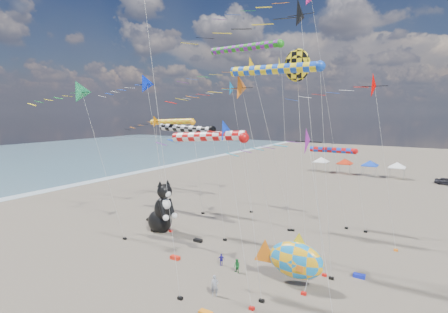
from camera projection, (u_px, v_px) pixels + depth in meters
delta_kite_0 at (142, 124)px, 45.37m from camera, size 7.69×1.70×12.79m
delta_kite_1 at (207, 136)px, 23.76m from camera, size 8.51×1.70×12.77m
delta_kite_3 at (276, 17)px, 27.92m from camera, size 14.59×2.48×22.24m
delta_kite_4 at (370, 87)px, 32.84m from camera, size 10.87×2.62×17.00m
delta_kite_5 at (225, 91)px, 45.95m from camera, size 10.44×2.02×17.31m
delta_kite_7 at (294, 147)px, 20.77m from camera, size 7.70×1.86×12.37m
delta_kite_8 at (90, 94)px, 36.56m from camera, size 12.43×2.44×16.49m
delta_kite_9 at (145, 86)px, 38.14m from camera, size 10.00×2.19×17.34m
delta_kite_10 at (236, 91)px, 31.66m from camera, size 12.17×2.43×16.58m
delta_kite_11 at (254, 70)px, 39.10m from camera, size 14.00×2.50×19.38m
windsock_0 at (174, 122)px, 46.16m from camera, size 8.59×0.78×12.24m
windsock_1 at (189, 129)px, 36.73m from camera, size 8.32×0.78×11.79m
windsock_2 at (213, 138)px, 24.97m from camera, size 7.51×0.72×11.79m
windsock_3 at (248, 48)px, 39.00m from camera, size 10.25×0.84×20.76m
windsock_4 at (335, 151)px, 39.08m from camera, size 6.62×0.65×9.22m
windsock_5 at (278, 70)px, 28.01m from camera, size 9.24×0.84×17.02m
angelfish_kite at (295, 67)px, 28.36m from camera, size 3.74×3.02×18.25m
cat_inflatable at (162, 205)px, 38.40m from camera, size 4.77×3.28×5.86m
fish_inflatable at (295, 260)px, 26.44m from camera, size 5.73×2.18×4.23m
person_adult at (215, 286)px, 25.08m from camera, size 0.67×0.60×1.55m
child_green at (237, 266)px, 28.67m from camera, size 0.69×0.61×1.19m
child_blue at (221, 259)px, 30.12m from camera, size 0.66×0.47×1.03m
kite_bag_0 at (175, 258)px, 31.38m from camera, size 0.90×0.44×0.30m
kite_bag_1 at (206, 313)px, 22.72m from camera, size 0.90×0.44×0.30m
kite_bag_2 at (359, 276)px, 27.91m from camera, size 0.90×0.44×0.30m
kite_bag_3 at (198, 240)px, 35.59m from camera, size 0.90×0.44×0.30m
tent_row at (357, 160)px, 72.50m from camera, size 19.20×4.20×3.80m
parked_car at (447, 181)px, 62.94m from camera, size 4.16×2.81×1.31m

